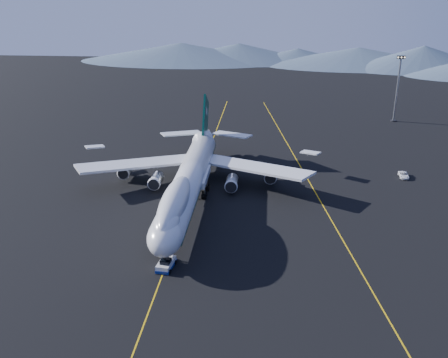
# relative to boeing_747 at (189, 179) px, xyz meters

# --- Properties ---
(ground) EXTENTS (500.00, 500.00, 0.00)m
(ground) POSITION_rel_boeing_747_xyz_m (-0.00, -0.03, -5.81)
(ground) COLOR black
(ground) RESTS_ON ground
(taxiway_line_main) EXTENTS (0.25, 220.00, 0.01)m
(taxiway_line_main) POSITION_rel_boeing_747_xyz_m (-0.00, -0.03, -5.80)
(taxiway_line_main) COLOR gold
(taxiway_line_main) RESTS_ON ground
(taxiway_line_side) EXTENTS (28.08, 198.09, 0.01)m
(taxiway_line_side) POSITION_rel_boeing_747_xyz_m (30.00, 9.97, -5.80)
(taxiway_line_side) COLOR gold
(taxiway_line_side) RESTS_ON ground
(boeing_747) EXTENTS (59.62, 72.43, 19.37)m
(boeing_747) POSITION_rel_boeing_747_xyz_m (0.00, 0.00, 0.00)
(boeing_747) COLOR silver
(boeing_747) RESTS_ON ground
(pushback_tug) EXTENTS (3.42, 5.30, 2.17)m
(pushback_tug) POSITION_rel_boeing_747_xyz_m (0.21, -29.53, -5.13)
(pushback_tug) COLOR silver
(pushback_tug) RESTS_ON ground
(service_van) EXTENTS (2.62, 5.12, 1.38)m
(service_van) POSITION_rel_boeing_747_xyz_m (54.52, 21.06, -5.12)
(service_van) COLOR white
(service_van) RESTS_ON ground
(floodlight_mast) EXTENTS (3.00, 2.25, 24.24)m
(floodlight_mast) POSITION_rel_boeing_747_xyz_m (65.26, 81.12, 6.47)
(floodlight_mast) COLOR black
(floodlight_mast) RESTS_ON ground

